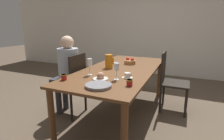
{
  "coord_description": "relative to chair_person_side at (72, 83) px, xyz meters",
  "views": [
    {
      "loc": [
        0.87,
        -2.32,
        1.33
      ],
      "look_at": [
        0.0,
        -0.32,
        0.78
      ],
      "focal_mm": 28.0,
      "sensor_mm": 36.0,
      "label": 1
    }
  ],
  "objects": [
    {
      "name": "jam_jar_red",
      "position": [
        1.02,
        -0.39,
        0.26
      ],
      "size": [
        0.07,
        0.07,
        0.07
      ],
      "color": "#A81E1E",
      "rests_on": "dining_table"
    },
    {
      "name": "red_pitcher",
      "position": [
        0.5,
        0.25,
        0.33
      ],
      "size": [
        0.14,
        0.11,
        0.2
      ],
      "color": "orange",
      "rests_on": "dining_table"
    },
    {
      "name": "wine_glass_water",
      "position": [
        0.43,
        -0.19,
        0.38
      ],
      "size": [
        0.06,
        0.06,
        0.21
      ],
      "color": "white",
      "rests_on": "dining_table"
    },
    {
      "name": "teacup_across",
      "position": [
        0.39,
        0.58,
        0.25
      ],
      "size": [
        0.13,
        0.13,
        0.06
      ],
      "color": "silver",
      "rests_on": "dining_table"
    },
    {
      "name": "teacup_near_person",
      "position": [
        0.91,
        -0.12,
        0.25
      ],
      "size": [
        0.13,
        0.13,
        0.06
      ],
      "color": "silver",
      "rests_on": "dining_table"
    },
    {
      "name": "dining_table",
      "position": [
        0.67,
        0.29,
        0.14
      ],
      "size": [
        0.96,
        2.13,
        0.73
      ],
      "color": "brown",
      "rests_on": "ground_plane"
    },
    {
      "name": "chair_opposite",
      "position": [
        1.33,
        0.77,
        0.0
      ],
      "size": [
        0.42,
        0.42,
        0.94
      ],
      "rotation": [
        0.0,
        0.0,
        -1.57
      ],
      "color": "black",
      "rests_on": "ground_plane"
    },
    {
      "name": "wine_glass_juice",
      "position": [
        0.82,
        -0.24,
        0.37
      ],
      "size": [
        0.06,
        0.06,
        0.2
      ],
      "color": "white",
      "rests_on": "dining_table"
    },
    {
      "name": "serving_tray",
      "position": [
        0.74,
        -0.54,
        0.24
      ],
      "size": [
        0.27,
        0.27,
        0.03
      ],
      "color": "gray",
      "rests_on": "dining_table"
    },
    {
      "name": "person_seated",
      "position": [
        -0.09,
        0.02,
        0.21
      ],
      "size": [
        0.39,
        0.41,
        1.2
      ],
      "rotation": [
        0.0,
        0.0,
        1.57
      ],
      "color": "#33333D",
      "rests_on": "ground_plane"
    },
    {
      "name": "ground_plane",
      "position": [
        0.67,
        0.29,
        -0.5
      ],
      "size": [
        20.0,
        20.0,
        0.0
      ],
      "primitive_type": "plane",
      "color": "brown"
    },
    {
      "name": "chair_person_side",
      "position": [
        0.0,
        0.0,
        0.0
      ],
      "size": [
        0.42,
        0.42,
        0.94
      ],
      "rotation": [
        0.0,
        0.0,
        1.57
      ],
      "color": "black",
      "rests_on": "ground_plane"
    },
    {
      "name": "fruit_bowl",
      "position": [
        0.69,
        0.64,
        0.26
      ],
      "size": [
        0.18,
        0.18,
        0.11
      ],
      "color": "#9E6B3D",
      "rests_on": "dining_table"
    },
    {
      "name": "bread_plate",
      "position": [
        0.64,
        -0.3,
        0.25
      ],
      "size": [
        0.18,
        0.18,
        0.09
      ],
      "color": "silver",
      "rests_on": "dining_table"
    },
    {
      "name": "jam_jar_amber",
      "position": [
        0.27,
        -0.49,
        0.26
      ],
      "size": [
        0.07,
        0.07,
        0.07
      ],
      "color": "#A81E1E",
      "rests_on": "dining_table"
    },
    {
      "name": "wall_back",
      "position": [
        0.67,
        2.9,
        0.8
      ],
      "size": [
        10.0,
        0.06,
        2.6
      ],
      "color": "silver",
      "rests_on": "ground_plane"
    }
  ]
}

